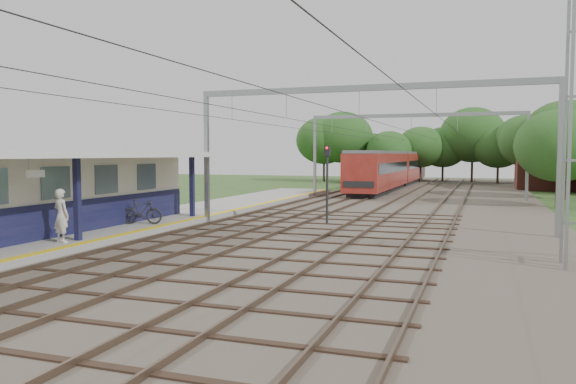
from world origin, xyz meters
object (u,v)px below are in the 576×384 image
at_px(train, 394,168).
at_px(bicycle, 141,212).
at_px(person, 61,216).
at_px(signal_post, 327,177).

bearing_deg(train, bicycle, -98.65).
bearing_deg(person, bicycle, -71.74).
bearing_deg(signal_post, bicycle, -141.09).
bearing_deg(bicycle, person, 167.59).
bearing_deg(person, signal_post, -110.44).
relative_size(person, bicycle, 1.02).
relative_size(bicycle, signal_post, 0.49).
relative_size(train, signal_post, 8.99).
distance_m(person, signal_post, 13.07).
xyz_separation_m(bicycle, train, (6.00, 39.40, 1.22)).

